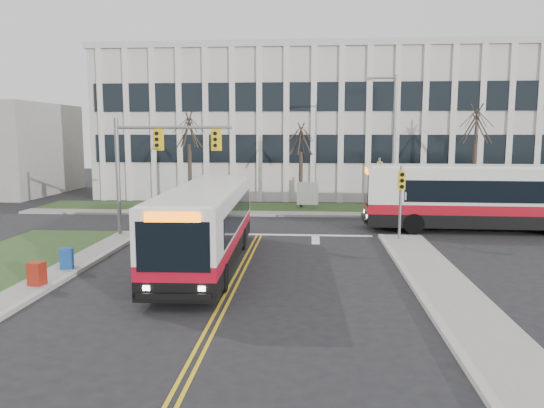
{
  "coord_description": "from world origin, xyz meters",
  "views": [
    {
      "loc": [
        2.75,
        -19.65,
        5.41
      ],
      "look_at": [
        0.86,
        5.75,
        2.0
      ],
      "focal_mm": 35.0,
      "sensor_mm": 36.0,
      "label": 1
    }
  ],
  "objects_px": {
    "streetlight": "(392,136)",
    "directory_sign": "(308,194)",
    "bus_main": "(206,227)",
    "newspaper_box_blue": "(67,260)",
    "bus_cross": "(489,199)",
    "newspaper_box_red": "(37,275)"
  },
  "relations": [
    {
      "from": "streetlight",
      "to": "directory_sign",
      "type": "distance_m",
      "value": 6.96
    },
    {
      "from": "bus_main",
      "to": "newspaper_box_blue",
      "type": "relative_size",
      "value": 12.56
    },
    {
      "from": "directory_sign",
      "to": "streetlight",
      "type": "bearing_deg",
      "value": -13.23
    },
    {
      "from": "bus_main",
      "to": "bus_cross",
      "type": "bearing_deg",
      "value": 29.92
    },
    {
      "from": "streetlight",
      "to": "newspaper_box_red",
      "type": "relative_size",
      "value": 9.68
    },
    {
      "from": "directory_sign",
      "to": "bus_main",
      "type": "height_order",
      "value": "bus_main"
    },
    {
      "from": "bus_main",
      "to": "newspaper_box_red",
      "type": "bearing_deg",
      "value": -145.8
    },
    {
      "from": "bus_main",
      "to": "bus_cross",
      "type": "relative_size",
      "value": 0.89
    },
    {
      "from": "directory_sign",
      "to": "newspaper_box_red",
      "type": "xyz_separation_m",
      "value": [
        -9.3,
        -19.78,
        -0.7
      ]
    },
    {
      "from": "directory_sign",
      "to": "newspaper_box_red",
      "type": "height_order",
      "value": "directory_sign"
    },
    {
      "from": "bus_cross",
      "to": "newspaper_box_blue",
      "type": "distance_m",
      "value": 21.96
    },
    {
      "from": "streetlight",
      "to": "bus_cross",
      "type": "bearing_deg",
      "value": -52.6
    },
    {
      "from": "bus_cross",
      "to": "newspaper_box_red",
      "type": "relative_size",
      "value": 14.1
    },
    {
      "from": "streetlight",
      "to": "bus_cross",
      "type": "height_order",
      "value": "streetlight"
    },
    {
      "from": "bus_main",
      "to": "newspaper_box_blue",
      "type": "distance_m",
      "value": 5.59
    },
    {
      "from": "streetlight",
      "to": "newspaper_box_red",
      "type": "xyz_separation_m",
      "value": [
        -14.83,
        -18.48,
        -4.72
      ]
    },
    {
      "from": "directory_sign",
      "to": "bus_cross",
      "type": "distance_m",
      "value": 12.41
    },
    {
      "from": "bus_cross",
      "to": "newspaper_box_red",
      "type": "xyz_separation_m",
      "value": [
        -19.37,
        -12.55,
        -1.31
      ]
    },
    {
      "from": "streetlight",
      "to": "newspaper_box_red",
      "type": "distance_m",
      "value": 24.16
    },
    {
      "from": "directory_sign",
      "to": "bus_cross",
      "type": "bearing_deg",
      "value": -35.69
    },
    {
      "from": "streetlight",
      "to": "bus_main",
      "type": "xyz_separation_m",
      "value": [
        -9.57,
        -14.66,
        -3.6
      ]
    },
    {
      "from": "streetlight",
      "to": "bus_main",
      "type": "distance_m",
      "value": 17.87
    }
  ]
}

